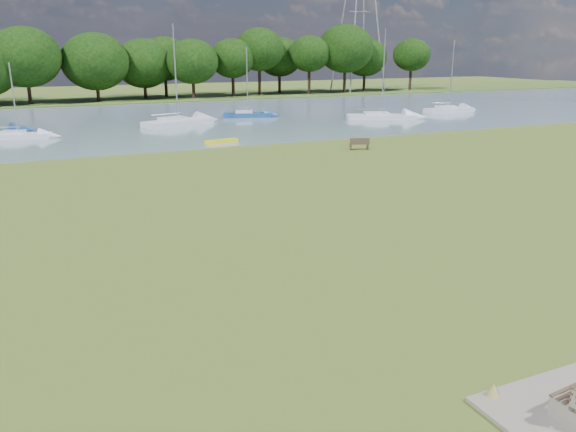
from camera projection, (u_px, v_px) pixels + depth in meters
name	position (u px, v px, depth m)	size (l,w,h in m)	color
ground	(306.00, 231.00, 24.18)	(220.00, 220.00, 0.00)	olive
river	(136.00, 122.00, 60.87)	(220.00, 40.00, 0.10)	slate
far_bank	(103.00, 100.00, 87.08)	(220.00, 20.00, 0.40)	#4C6626
riverbank_bench	(359.00, 144.00, 43.61)	(1.60, 0.95, 0.95)	brown
kayak	(222.00, 141.00, 46.63)	(2.86, 0.67, 0.29)	yellow
tree_line	(68.00, 55.00, 79.87)	(132.38, 9.42, 11.40)	black
sailboat_0	(381.00, 115.00, 62.50)	(7.85, 4.91, 9.64)	silver
sailboat_1	(18.00, 134.00, 48.88)	(5.51, 2.89, 6.42)	silver
sailboat_2	(448.00, 108.00, 69.21)	(6.53, 1.86, 8.51)	silver
sailboat_3	(247.00, 113.00, 64.31)	(5.79, 3.16, 7.74)	navy
sailboat_6	(177.00, 120.00, 57.52)	(7.83, 4.51, 9.93)	silver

